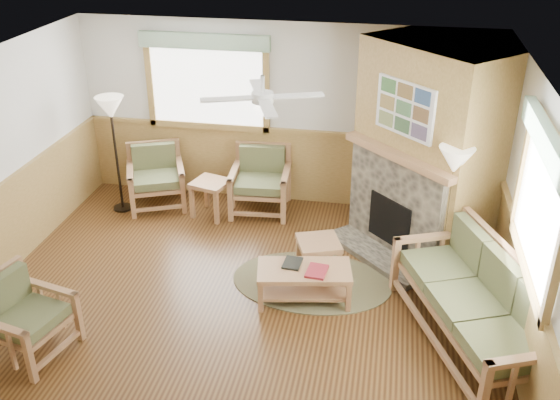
% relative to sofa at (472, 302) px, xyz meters
% --- Properties ---
extents(floor, '(6.00, 6.00, 0.01)m').
position_rel_sofa_xyz_m(floor, '(-2.55, -0.01, -0.51)').
color(floor, '#4F3016').
rests_on(floor, ground).
extents(ceiling, '(6.00, 6.00, 0.01)m').
position_rel_sofa_xyz_m(ceiling, '(-2.55, -0.01, 2.19)').
color(ceiling, white).
rests_on(ceiling, floor).
extents(wall_back, '(6.00, 0.02, 2.70)m').
position_rel_sofa_xyz_m(wall_back, '(-2.55, 2.99, 0.84)').
color(wall_back, silver).
rests_on(wall_back, floor).
extents(wall_right, '(0.02, 6.00, 2.70)m').
position_rel_sofa_xyz_m(wall_right, '(0.45, -0.01, 0.84)').
color(wall_right, silver).
rests_on(wall_right, floor).
extents(wainscot, '(6.00, 6.00, 1.10)m').
position_rel_sofa_xyz_m(wainscot, '(-2.55, -0.01, 0.04)').
color(wainscot, '#A07D41').
rests_on(wainscot, floor).
extents(fireplace, '(3.11, 3.11, 2.70)m').
position_rel_sofa_xyz_m(fireplace, '(-0.50, 2.04, 0.84)').
color(fireplace, '#A07D41').
rests_on(fireplace, floor).
extents(window_back, '(1.90, 0.16, 1.50)m').
position_rel_sofa_xyz_m(window_back, '(-3.65, 2.95, 2.02)').
color(window_back, white).
rests_on(window_back, wall_back).
extents(window_right, '(0.16, 1.90, 1.50)m').
position_rel_sofa_xyz_m(window_right, '(0.41, -0.21, 2.02)').
color(window_right, white).
rests_on(window_right, wall_right).
extents(ceiling_fan, '(1.59, 1.59, 0.36)m').
position_rel_sofa_xyz_m(ceiling_fan, '(-2.25, 0.29, 2.15)').
color(ceiling_fan, white).
rests_on(ceiling_fan, ceiling).
extents(sofa, '(2.39, 1.68, 1.02)m').
position_rel_sofa_xyz_m(sofa, '(0.00, 0.00, 0.00)').
color(sofa, '#A2734B').
rests_on(sofa, floor).
extents(armchair_back_left, '(1.05, 1.05, 0.90)m').
position_rel_sofa_xyz_m(armchair_back_left, '(-4.36, 2.42, -0.06)').
color(armchair_back_left, '#A2734B').
rests_on(armchair_back_left, floor).
extents(armchair_back_right, '(0.89, 0.89, 0.93)m').
position_rel_sofa_xyz_m(armchair_back_right, '(-2.79, 2.54, -0.04)').
color(armchair_back_right, '#A2734B').
rests_on(armchair_back_right, floor).
extents(armchair_left, '(0.92, 0.92, 0.86)m').
position_rel_sofa_xyz_m(armchair_left, '(-4.47, -0.98, -0.08)').
color(armchair_left, '#A2734B').
rests_on(armchair_left, floor).
extents(coffee_table, '(1.15, 0.72, 0.43)m').
position_rel_sofa_xyz_m(coffee_table, '(-1.82, 0.43, -0.29)').
color(coffee_table, '#A2734B').
rests_on(coffee_table, floor).
extents(end_table_chairs, '(0.60, 0.58, 0.55)m').
position_rel_sofa_xyz_m(end_table_chairs, '(-3.46, 2.25, -0.23)').
color(end_table_chairs, '#A2734B').
rests_on(end_table_chairs, floor).
extents(footstool, '(0.64, 0.64, 0.44)m').
position_rel_sofa_xyz_m(footstool, '(-1.73, 1.06, -0.29)').
color(footstool, '#A2734B').
rests_on(footstool, floor).
extents(braided_rug, '(2.49, 2.49, 0.01)m').
position_rel_sofa_xyz_m(braided_rug, '(-1.78, 0.80, -0.50)').
color(braided_rug, brown).
rests_on(braided_rug, floor).
extents(floor_lamp_left, '(0.48, 0.48, 1.75)m').
position_rel_sofa_xyz_m(floor_lamp_left, '(-4.84, 2.19, 0.37)').
color(floor_lamp_left, black).
rests_on(floor_lamp_left, floor).
extents(floor_lamp_right, '(0.42, 0.42, 1.76)m').
position_rel_sofa_xyz_m(floor_lamp_right, '(-0.23, 1.16, 0.37)').
color(floor_lamp_right, black).
rests_on(floor_lamp_right, floor).
extents(book_red, '(0.25, 0.32, 0.03)m').
position_rel_sofa_xyz_m(book_red, '(-1.67, 0.38, -0.05)').
color(book_red, maroon).
rests_on(book_red, coffee_table).
extents(book_dark, '(0.22, 0.28, 0.03)m').
position_rel_sofa_xyz_m(book_dark, '(-1.97, 0.50, -0.05)').
color(book_dark, black).
rests_on(book_dark, coffee_table).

